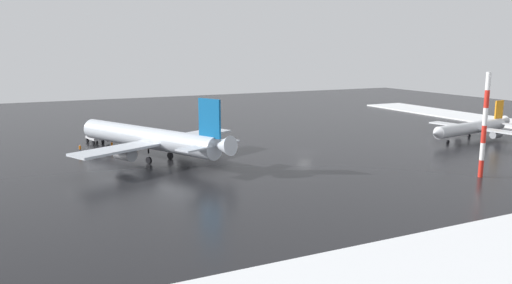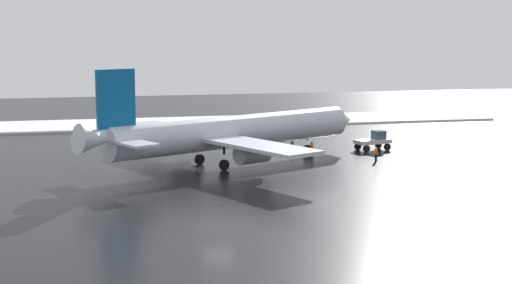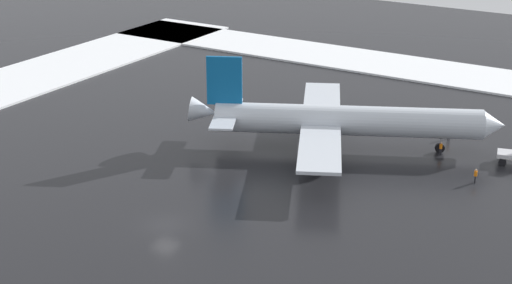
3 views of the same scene
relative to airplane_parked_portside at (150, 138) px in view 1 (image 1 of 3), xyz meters
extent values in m
plane|color=black|center=(27.71, -6.04, -3.82)|extent=(240.00, 240.00, 0.00)
cylinder|color=silver|center=(-0.41, 0.85, 0.00)|extent=(17.65, 31.01, 3.70)
cone|color=silver|center=(-8.15, 16.72, 0.00)|extent=(4.31, 3.89, 3.52)
cone|color=silver|center=(7.42, -15.22, 0.65)|extent=(4.54, 4.88, 3.60)
cube|color=silver|center=(-7.01, -6.00, -0.33)|extent=(14.83, 10.52, 0.39)
cylinder|color=gray|center=(-5.29, -4.56, -1.42)|extent=(3.58, 4.29, 2.18)
cube|color=silver|center=(9.05, 1.82, -0.33)|extent=(14.83, 10.52, 0.39)
cylinder|color=gray|center=(6.85, 1.36, -1.42)|extent=(3.58, 4.29, 2.18)
cube|color=#0C5999|center=(6.27, -12.86, 4.68)|extent=(2.26, 4.09, 6.10)
cube|color=silver|center=(3.24, -14.10, 0.43)|extent=(5.94, 4.84, 0.26)
cube|color=silver|center=(9.11, -11.24, 0.43)|extent=(5.94, 4.84, 0.26)
cylinder|color=black|center=(-5.43, 11.13, -1.64)|extent=(0.26, 0.26, 0.76)
cylinder|color=black|center=(-5.43, 11.13, -3.22)|extent=(0.87, 1.24, 1.20)
cylinder|color=black|center=(-1.14, -3.14, -1.64)|extent=(0.26, 0.26, 0.76)
cylinder|color=black|center=(-1.14, -3.14, -3.22)|extent=(0.87, 1.24, 1.20)
cylinder|color=black|center=(3.17, -1.04, -1.64)|extent=(0.26, 0.26, 0.76)
cylinder|color=black|center=(3.17, -1.04, -3.22)|extent=(0.87, 1.24, 1.20)
cylinder|color=silver|center=(65.96, -10.59, -1.22)|extent=(22.37, 5.96, 2.52)
cone|color=silver|center=(54.09, -12.46, -1.22)|extent=(2.13, 2.64, 2.40)
cone|color=silver|center=(77.98, -8.70, -0.78)|extent=(2.95, 2.53, 2.45)
cube|color=silver|center=(69.11, -16.25, -1.44)|extent=(4.73, 10.03, 0.27)
cylinder|color=gray|center=(68.51, -14.84, -2.19)|extent=(2.72, 1.86, 1.48)
cube|color=silver|center=(67.21, -4.24, -1.44)|extent=(4.73, 10.03, 0.27)
cylinder|color=gray|center=(67.08, -5.76, -2.19)|extent=(2.72, 1.86, 1.48)
cube|color=orange|center=(76.22, -8.97, 1.97)|extent=(2.97, 0.73, 4.15)
cube|color=silver|center=(76.42, -11.19, -0.92)|extent=(2.46, 3.82, 0.18)
cube|color=silver|center=(75.73, -6.80, -0.92)|extent=(2.46, 3.82, 0.18)
cylinder|color=black|center=(58.27, -11.80, -2.33)|extent=(0.18, 0.18, 0.52)
cylinder|color=black|center=(58.27, -11.80, -3.41)|extent=(0.85, 0.38, 0.82)
cylinder|color=black|center=(68.41, -11.86, -2.33)|extent=(0.18, 0.18, 0.52)
cylinder|color=black|center=(68.41, -11.86, -3.41)|extent=(0.85, 0.38, 0.82)
cylinder|color=black|center=(67.91, -8.63, -2.33)|extent=(0.18, 0.18, 0.52)
cylinder|color=black|center=(67.91, -8.63, -3.41)|extent=(0.85, 0.38, 0.82)
cube|color=silver|center=(-6.56, 20.22, -2.67)|extent=(3.22, 4.99, 0.50)
cube|color=#3F5160|center=(-6.78, 21.11, -1.87)|extent=(1.79, 1.71, 1.10)
cylinder|color=black|center=(-7.90, 21.55, -3.37)|extent=(0.52, 0.95, 0.90)
cylinder|color=black|center=(-5.98, 22.02, -3.37)|extent=(0.52, 0.95, 0.90)
cylinder|color=black|center=(-7.14, 18.42, -3.37)|extent=(0.52, 0.95, 0.90)
cylinder|color=black|center=(-5.22, 18.89, -3.37)|extent=(0.52, 0.95, 0.90)
cylinder|color=black|center=(1.28, 17.57, -3.39)|extent=(0.16, 0.16, 0.85)
cylinder|color=black|center=(1.47, 17.62, -3.39)|extent=(0.16, 0.16, 0.85)
cylinder|color=orange|center=(1.38, 17.59, -2.66)|extent=(0.36, 0.36, 0.62)
sphere|color=tan|center=(1.38, 17.59, -2.23)|extent=(0.24, 0.24, 0.24)
cylinder|color=black|center=(-4.66, 11.59, -3.39)|extent=(0.16, 0.16, 0.85)
cylinder|color=black|center=(-4.69, 11.39, -3.39)|extent=(0.16, 0.16, 0.85)
cylinder|color=orange|center=(-4.67, 11.49, -2.66)|extent=(0.36, 0.36, 0.62)
sphere|color=tan|center=(-4.67, 11.49, -2.23)|extent=(0.24, 0.24, 0.24)
cylinder|color=black|center=(-10.59, 10.48, -3.39)|extent=(0.16, 0.16, 0.85)
cylinder|color=black|center=(-10.56, 10.68, -3.39)|extent=(0.16, 0.16, 0.85)
cylinder|color=orange|center=(-10.58, 10.58, -2.66)|extent=(0.36, 0.36, 0.62)
sphere|color=tan|center=(-10.58, 10.58, -2.23)|extent=(0.24, 0.24, 0.24)
cylinder|color=red|center=(41.93, -33.67, -2.50)|extent=(0.70, 0.70, 2.63)
cylinder|color=white|center=(41.93, -33.67, 0.13)|extent=(0.70, 0.70, 2.63)
cylinder|color=red|center=(41.93, -33.67, 2.76)|extent=(0.70, 0.70, 2.63)
cylinder|color=white|center=(41.93, -33.67, 5.39)|extent=(0.70, 0.70, 2.63)
cylinder|color=red|center=(41.93, -33.67, 8.02)|extent=(0.70, 0.70, 2.63)
cylinder|color=white|center=(41.93, -33.67, 10.65)|extent=(0.70, 0.70, 2.63)
camera|label=1|loc=(-20.42, -84.88, 15.21)|focal=35.00mm
camera|label=2|loc=(87.58, -16.44, 12.18)|focal=55.00mm
camera|label=3|loc=(83.09, 38.37, 32.48)|focal=55.00mm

